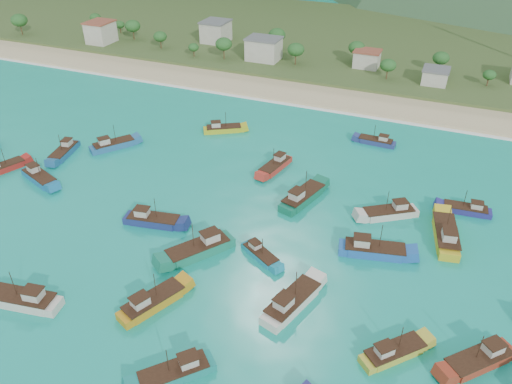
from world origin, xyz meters
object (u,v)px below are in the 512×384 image
at_px(boat_13, 113,145).
at_px(boat_23, 389,213).
at_px(boat_11, 303,197).
at_px(boat_27, 39,178).
at_px(boat_0, 446,235).
at_px(boat_24, 260,255).
at_px(boat_1, 24,300).
at_px(boat_30, 373,250).
at_px(boat_17, 199,249).
at_px(boat_8, 153,302).
at_px(boat_4, 479,360).
at_px(boat_31, 292,303).
at_px(boat_14, 176,373).
at_px(boat_25, 466,210).
at_px(boat_20, 223,129).
at_px(boat_32, 376,142).
at_px(boat_6, 64,152).
at_px(boat_21, 393,353).
at_px(boat_29, 3,168).
at_px(boat_26, 275,166).

xyz_separation_m(boat_13, boat_23, (66.93, -3.22, 0.01)).
bearing_deg(boat_11, boat_27, -149.23).
height_order(boat_0, boat_24, boat_0).
distance_m(boat_1, boat_30, 57.71).
bearing_deg(boat_17, boat_8, 121.66).
bearing_deg(boat_23, boat_11, 61.00).
bearing_deg(boat_23, boat_4, 175.97).
height_order(boat_4, boat_30, boat_30).
distance_m(boat_17, boat_23, 37.63).
bearing_deg(boat_17, boat_31, -162.38).
height_order(boat_1, boat_17, boat_17).
height_order(boat_4, boat_14, boat_4).
bearing_deg(boat_11, boat_17, -100.68).
height_order(boat_13, boat_24, boat_13).
xyz_separation_m(boat_1, boat_11, (30.96, 43.94, 0.04)).
xyz_separation_m(boat_0, boat_8, (-40.32, -34.57, -0.17)).
height_order(boat_24, boat_25, boat_25).
height_order(boat_20, boat_25, boat_20).
bearing_deg(boat_11, boat_13, -168.96).
bearing_deg(boat_32, boat_8, 164.78).
distance_m(boat_6, boat_8, 57.21).
bearing_deg(boat_31, boat_0, 69.29).
height_order(boat_1, boat_14, boat_1).
relative_size(boat_21, boat_29, 0.90).
height_order(boat_26, boat_29, boat_26).
relative_size(boat_29, boat_31, 0.82).
distance_m(boat_20, boat_30, 57.01).
bearing_deg(boat_0, boat_20, 145.56).
distance_m(boat_4, boat_27, 90.99).
bearing_deg(boat_21, boat_4, 59.08).
bearing_deg(boat_26, boat_30, 152.44).
xyz_separation_m(boat_4, boat_29, (-100.41, 15.08, -0.11)).
xyz_separation_m(boat_24, boat_26, (-8.32, 29.64, 0.21)).
bearing_deg(boat_21, boat_1, -124.42).
bearing_deg(boat_23, boat_26, 38.38).
height_order(boat_4, boat_17, boat_17).
distance_m(boat_25, boat_32, 31.61).
height_order(boat_17, boat_30, boat_17).
bearing_deg(boat_11, boat_32, 90.35).
distance_m(boat_13, boat_20, 27.72).
bearing_deg(boat_25, boat_13, 88.11).
relative_size(boat_6, boat_23, 0.99).
relative_size(boat_20, boat_24, 1.19).
distance_m(boat_8, boat_29, 58.15).
xyz_separation_m(boat_0, boat_4, (6.59, -26.86, -0.19)).
bearing_deg(boat_26, boat_13, 19.38).
relative_size(boat_13, boat_24, 1.27).
bearing_deg(boat_6, boat_21, 147.71).
height_order(boat_0, boat_8, boat_0).
relative_size(boat_17, boat_23, 1.15).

